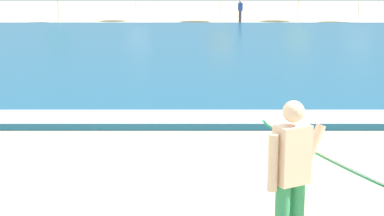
% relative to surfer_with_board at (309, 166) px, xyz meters
% --- Properties ---
extents(sea, '(120.00, 28.00, 0.14)m').
position_rel_surfer_with_board_xyz_m(sea, '(-1.22, 19.29, -0.96)').
color(sea, '#1E6084').
rests_on(sea, ground).
extents(surf_foam, '(120.00, 1.20, 0.01)m').
position_rel_surfer_with_board_xyz_m(surf_foam, '(-1.22, 5.89, -0.88)').
color(surf_foam, white).
rests_on(surf_foam, sea).
extents(surfer_with_board, '(1.41, 2.29, 1.73)m').
position_rel_surfer_with_board_xyz_m(surfer_with_board, '(0.00, 0.00, 0.00)').
color(surfer_with_board, '#338E56').
rests_on(surfer_with_board, ground).
extents(beachgoer_near_row_left, '(0.32, 0.20, 1.58)m').
position_rel_surfer_with_board_xyz_m(beachgoer_near_row_left, '(2.18, 35.01, -0.18)').
color(beachgoer_near_row_left, '#383842').
rests_on(beachgoer_near_row_left, ground).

